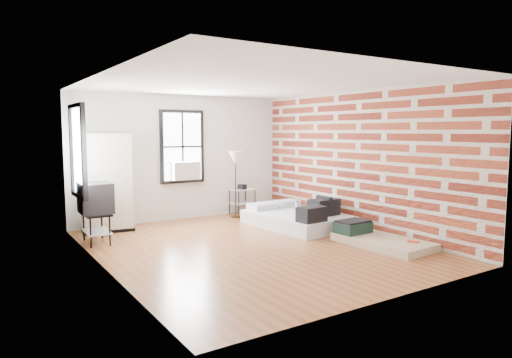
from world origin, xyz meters
TOP-DOWN VIEW (x-y plane):
  - ground at (0.00, 0.00)m, footprint 6.00×6.00m
  - room_shell at (0.23, 0.36)m, footprint 5.02×6.02m
  - mattress_main at (1.75, 0.90)m, footprint 1.72×2.23m
  - mattress_bare at (1.92, -1.04)m, footprint 0.98×1.73m
  - wardrobe at (-1.78, 2.65)m, footprint 1.05×0.69m
  - side_table at (1.42, 2.72)m, footprint 0.60×0.50m
  - floor_lamp at (1.10, 2.49)m, footprint 0.33×0.33m
  - tv_stand at (-2.21, 1.72)m, footprint 0.57×0.79m

SIDE VIEW (x-z plane):
  - ground at x=0.00m, z-range 0.00..0.00m
  - mattress_bare at x=1.92m, z-range -0.07..0.29m
  - mattress_main at x=1.75m, z-range -0.15..0.53m
  - side_table at x=1.42m, z-range 0.13..0.86m
  - tv_stand at x=-2.21m, z-range 0.24..1.32m
  - wardrobe at x=-1.78m, z-range 0.00..1.95m
  - floor_lamp at x=1.10m, z-range 0.54..2.08m
  - room_shell at x=0.23m, z-range 0.33..3.14m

